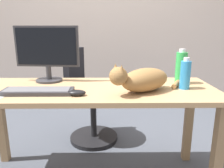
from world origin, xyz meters
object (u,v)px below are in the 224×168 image
Objects in this scene: cat at (143,79)px; monitor at (47,52)px; water_bottle at (185,75)px; spray_bottle at (181,68)px; office_chair at (88,102)px; keyboard at (38,91)px; computer_mouse at (77,93)px.

monitor is at bearing 156.34° from cat.
spray_bottle is at bearing 83.65° from water_bottle.
office_chair reaches higher than keyboard.
cat is at bearing 2.44° from keyboard.
water_bottle is at bearing -13.31° from monitor.
monitor is at bearing 166.69° from water_bottle.
keyboard is 0.67m from cat.
office_chair is at bearing 137.50° from water_bottle.
keyboard is (-0.24, -0.75, 0.33)m from office_chair.
cat is 0.42m from computer_mouse.
monitor is 0.91× the size of cat.
cat is at bearing 11.32° from computer_mouse.
water_bottle reaches higher than computer_mouse.
computer_mouse is at bearing -168.68° from cat.
monitor is (-0.25, -0.43, 0.54)m from office_chair.
office_chair is 8.45× the size of computer_mouse.
spray_bottle is (0.02, 0.14, 0.02)m from water_bottle.
office_chair is at bearing 145.01° from spray_bottle.
spray_bottle reaches higher than keyboard.
monitor reaches higher than water_bottle.
cat reaches higher than keyboard.
cat is at bearing -59.69° from office_chair.
office_chair is 1.94× the size of monitor.
computer_mouse is at bearing -89.08° from office_chair.
spray_bottle is at bearing 34.21° from cat.
monitor is at bearing 125.19° from computer_mouse.
water_bottle is at bearing 12.82° from cat.
computer_mouse is (-0.41, -0.08, -0.06)m from cat.
monitor is at bearing 175.03° from spray_bottle.
water_bottle is at bearing 11.95° from computer_mouse.
office_chair is 0.93m from cat.
water_bottle is at bearing 5.68° from keyboard.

